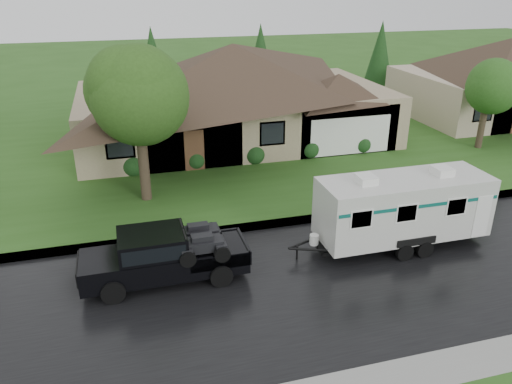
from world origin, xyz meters
TOP-DOWN VIEW (x-y plane):
  - ground at (0.00, 0.00)m, footprint 140.00×140.00m
  - road at (0.00, -2.00)m, footprint 140.00×8.00m
  - curb at (0.00, 2.25)m, footprint 140.00×0.50m
  - lawn at (0.00, 15.00)m, footprint 140.00×26.00m
  - house_main at (2.29, 13.84)m, footprint 19.44×10.80m
  - tree_left_green at (-3.92, 6.00)m, footprint 4.26×4.26m
  - tree_right_green at (15.21, 8.21)m, footprint 3.07×3.07m
  - shrub_row at (2.00, 9.30)m, footprint 13.60×1.00m
  - pickup_truck at (-3.87, -0.52)m, footprint 5.36×2.04m
  - travel_trailer at (4.93, -0.52)m, footprint 6.61×2.32m

SIDE VIEW (x-z plane):
  - ground at x=0.00m, z-range 0.00..0.00m
  - road at x=0.00m, z-range 0.00..0.01m
  - curb at x=0.00m, z-range 0.00..0.15m
  - lawn at x=0.00m, z-range 0.00..0.15m
  - shrub_row at x=2.00m, z-range 0.15..1.15m
  - pickup_truck at x=-3.87m, z-range 0.06..1.85m
  - travel_trailer at x=4.93m, z-range 0.09..3.06m
  - house_main at x=2.29m, z-range 0.14..7.04m
  - tree_right_green at x=15.21m, z-range 1.13..6.22m
  - tree_left_green at x=-3.92m, z-range 1.52..8.56m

